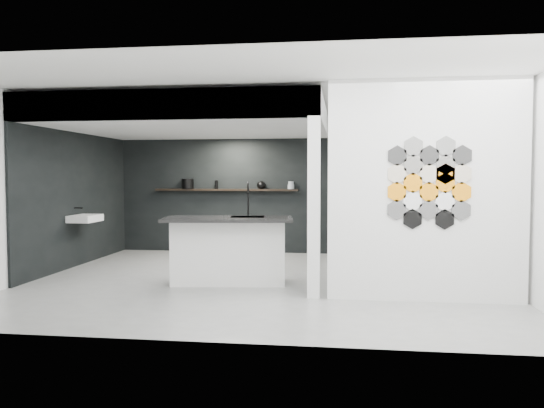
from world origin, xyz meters
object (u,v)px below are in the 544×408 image
(stockpot, at_px, (188,184))
(bottle_dark, at_px, (216,185))
(partition_panel, at_px, (426,191))
(kitchen_island, at_px, (229,249))
(kettle, at_px, (261,185))
(glass_bowl, at_px, (291,187))
(utensil_cup, at_px, (187,186))
(glass_vase, at_px, (291,185))
(wall_basin, at_px, (85,218))

(stockpot, xyz_separation_m, bottle_dark, (0.61, 0.00, -0.02))
(partition_panel, distance_m, stockpot, 5.74)
(partition_panel, bearing_deg, stockpot, 137.65)
(kitchen_island, bearing_deg, kettle, 82.83)
(kitchen_island, height_order, bottle_dark, kitchen_island)
(glass_bowl, xyz_separation_m, utensil_cup, (-2.19, 0.00, 0.01))
(stockpot, xyz_separation_m, glass_vase, (2.17, 0.00, -0.02))
(stockpot, bearing_deg, partition_panel, -42.35)
(kettle, xyz_separation_m, utensil_cup, (-1.58, 0.00, -0.02))
(partition_panel, distance_m, utensil_cup, 5.75)
(utensil_cup, bearing_deg, kitchen_island, -63.24)
(kitchen_island, xyz_separation_m, bottle_dark, (-0.93, 3.12, 0.90))
(kitchen_island, bearing_deg, bottle_dark, 99.63)
(glass_bowl, bearing_deg, wall_basin, -148.65)
(partition_panel, relative_size, kettle, 15.04)
(glass_bowl, bearing_deg, kettle, 180.00)
(stockpot, distance_m, glass_vase, 2.17)
(utensil_cup, bearing_deg, stockpot, 0.00)
(kitchen_island, height_order, glass_bowl, kitchen_island)
(bottle_dark, relative_size, utensil_cup, 1.58)
(kettle, distance_m, utensil_cup, 1.58)
(kettle, bearing_deg, kitchen_island, -108.36)
(wall_basin, relative_size, utensil_cup, 5.41)
(wall_basin, distance_m, kitchen_island, 2.99)
(wall_basin, bearing_deg, partition_panel, -18.23)
(kitchen_island, distance_m, stockpot, 3.60)
(wall_basin, xyz_separation_m, kitchen_island, (2.77, -1.05, -0.34))
(partition_panel, distance_m, glass_vase, 4.39)
(glass_bowl, bearing_deg, kitchen_island, -101.20)
(kitchen_island, height_order, utensil_cup, kitchen_island)
(wall_basin, xyz_separation_m, stockpot, (1.22, 2.07, 0.57))
(partition_panel, distance_m, bottle_dark, 5.30)
(glass_bowl, relative_size, utensil_cup, 1.23)
(kitchen_island, bearing_deg, partition_panel, -22.61)
(partition_panel, distance_m, kitchen_island, 2.93)
(partition_panel, bearing_deg, kitchen_island, 164.45)
(glass_vase, bearing_deg, wall_basin, -148.65)
(stockpot, distance_m, bottle_dark, 0.61)
(stockpot, relative_size, kettle, 1.35)
(stockpot, height_order, kettle, stockpot)
(wall_basin, relative_size, stockpot, 2.39)
(stockpot, distance_m, kettle, 1.55)
(partition_panel, xyz_separation_m, kitchen_island, (-2.69, 0.75, -0.89))
(wall_basin, bearing_deg, glass_vase, 31.35)
(wall_basin, height_order, stockpot, stockpot)
(kitchen_island, relative_size, stockpot, 7.75)
(stockpot, distance_m, glass_bowl, 2.17)
(stockpot, relative_size, glass_bowl, 1.85)
(wall_basin, relative_size, kettle, 3.22)
(partition_panel, bearing_deg, utensil_cup, 137.81)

